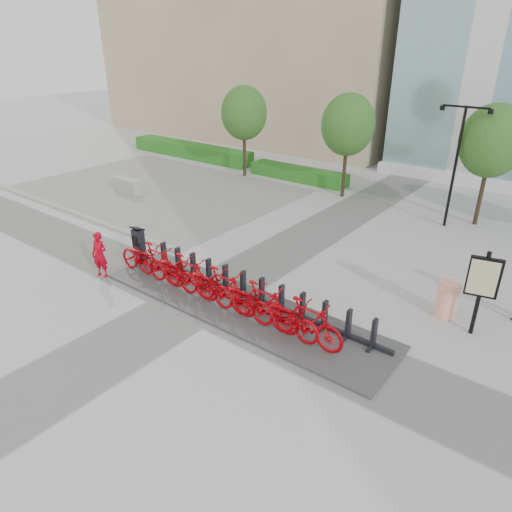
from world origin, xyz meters
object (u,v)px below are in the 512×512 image
Objects in this scene: worker_red at (100,255)px; bike_0 at (143,258)px; jersey_barrier at (127,185)px; construction_barrel at (447,299)px; map_sign at (483,281)px; kiosk at (139,245)px.

bike_0 is at bearing 23.37° from worker_red.
bike_0 is 1.10× the size of jersey_barrier.
jersey_barrier is (-17.08, 1.98, -0.18)m from construction_barrel.
map_sign is at bearing 5.61° from worker_red.
bike_0 is 0.96m from kiosk.
worker_red reaches higher than jersey_barrier.
kiosk is at bearing 58.74° from bike_0.
map_sign is at bearing 11.69° from kiosk.
bike_0 is 9.96m from jersey_barrier.
bike_0 is 1.36× the size of worker_red.
construction_barrel is 0.46× the size of map_sign.
jersey_barrier is (-8.19, 5.65, -0.27)m from bike_0.
kiosk is (-0.82, 0.50, 0.09)m from bike_0.
jersey_barrier is at bearing 55.39° from bike_0.
map_sign reaches higher than worker_red.
construction_barrel is 17.19m from jersey_barrier.
construction_barrel is at bearing -1.67° from jersey_barrier.
map_sign is (10.56, 2.76, 0.88)m from kiosk.
kiosk is 1.43m from worker_red.
jersey_barrier is (-7.37, 5.16, -0.36)m from kiosk.
bike_0 is 9.62m from construction_barrel.
bike_0 is at bearing -157.53° from construction_barrel.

